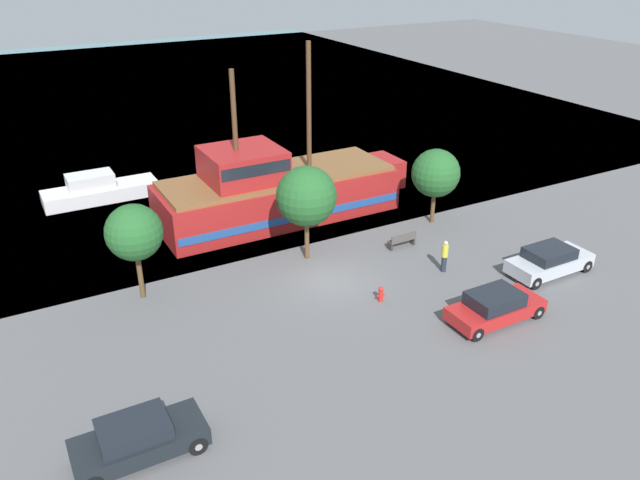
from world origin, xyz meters
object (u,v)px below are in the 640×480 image
(bench_promenade_east, at_px, (402,240))
(fire_hydrant, at_px, (381,293))
(moored_boat_dockside, at_px, (99,190))
(parked_car_curb_mid, at_px, (549,261))
(pedestrian_walking_near, at_px, (445,256))
(parked_car_curb_rear, at_px, (138,439))
(parked_car_curb_front, at_px, (495,307))
(pirate_ship, at_px, (276,191))

(bench_promenade_east, bearing_deg, fire_hydrant, -135.41)
(moored_boat_dockside, height_order, parked_car_curb_mid, moored_boat_dockside)
(bench_promenade_east, bearing_deg, pedestrian_walking_near, -85.48)
(fire_hydrant, height_order, pedestrian_walking_near, pedestrian_walking_near)
(moored_boat_dockside, relative_size, parked_car_curb_rear, 1.67)
(parked_car_curb_rear, xyz_separation_m, bench_promenade_east, (16.43, 8.33, -0.28))
(moored_boat_dockside, bearing_deg, parked_car_curb_front, -61.56)
(pirate_ship, distance_m, parked_car_curb_mid, 15.83)
(pirate_ship, height_order, parked_car_curb_front, pirate_ship)
(moored_boat_dockside, height_order, parked_car_curb_front, moored_boat_dockside)
(pirate_ship, relative_size, parked_car_curb_mid, 3.50)
(pirate_ship, bearing_deg, bench_promenade_east, -59.12)
(pirate_ship, bearing_deg, fire_hydrant, -89.64)
(fire_hydrant, relative_size, bench_promenade_east, 0.47)
(pirate_ship, distance_m, pedestrian_walking_near, 11.27)
(pirate_ship, height_order, fire_hydrant, pirate_ship)
(fire_hydrant, bearing_deg, parked_car_curb_rear, -160.96)
(pirate_ship, relative_size, parked_car_curb_front, 3.53)
(fire_hydrant, distance_m, bench_promenade_east, 5.85)
(parked_car_curb_mid, distance_m, bench_promenade_east, 7.59)
(pirate_ship, relative_size, fire_hydrant, 20.29)
(parked_car_curb_mid, xyz_separation_m, bench_promenade_east, (-4.73, 5.93, -0.28))
(parked_car_curb_front, xyz_separation_m, parked_car_curb_mid, (5.40, 1.92, 0.02))
(fire_hydrant, bearing_deg, pirate_ship, 90.36)
(parked_car_curb_mid, bearing_deg, parked_car_curb_front, -160.42)
(moored_boat_dockside, bearing_deg, fire_hydrant, -65.06)
(parked_car_curb_front, bearing_deg, pedestrian_walking_near, 78.73)
(parked_car_curb_front, relative_size, pedestrian_walking_near, 2.59)
(parked_car_curb_mid, bearing_deg, moored_boat_dockside, 130.31)
(parked_car_curb_front, relative_size, bench_promenade_east, 2.73)
(moored_boat_dockside, bearing_deg, parked_car_curb_mid, -49.69)
(parked_car_curb_front, bearing_deg, moored_boat_dockside, 118.44)
(parked_car_curb_rear, relative_size, fire_hydrant, 5.56)
(parked_car_curb_mid, distance_m, fire_hydrant, 9.08)
(bench_promenade_east, relative_size, pedestrian_walking_near, 0.95)
(fire_hydrant, xyz_separation_m, pedestrian_walking_near, (4.42, 0.88, 0.45))
(pedestrian_walking_near, bearing_deg, moored_boat_dockside, 126.10)
(fire_hydrant, height_order, bench_promenade_east, bench_promenade_east)
(pirate_ship, distance_m, parked_car_curb_front, 15.38)
(moored_boat_dockside, xyz_separation_m, fire_hydrant, (8.91, -19.16, -0.26))
(pedestrian_walking_near, bearing_deg, bench_promenade_east, 94.52)
(moored_boat_dockside, xyz_separation_m, bench_promenade_east, (13.08, -15.06, -0.24))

